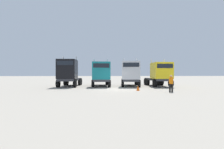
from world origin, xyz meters
The scene contains 7 objects.
ground centered at (0.00, 0.00, 0.00)m, with size 200.00×200.00×0.00m, color gray.
semi_truck_black centered at (-6.46, 3.88, 1.96)m, with size 2.59×6.04×4.33m.
semi_truck_teal centered at (-1.96, 3.94, 1.77)m, with size 2.89×6.28×4.01m.
semi_truck_silver centered at (2.25, 3.98, 1.85)m, with size 3.22×6.40×4.12m.
semi_truck_yellow centered at (6.39, 3.59, 1.80)m, with size 2.60×5.73×3.95m.
visitor_in_hivis centered at (5.13, -2.96, 0.99)m, with size 0.50×0.50×1.71m.
traffic_cone_near centered at (2.15, -1.48, 0.28)m, with size 0.36×0.36×0.55m, color #F2590C.
Camera 1 is at (-1.47, -17.85, 1.83)m, focal length 24.70 mm.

